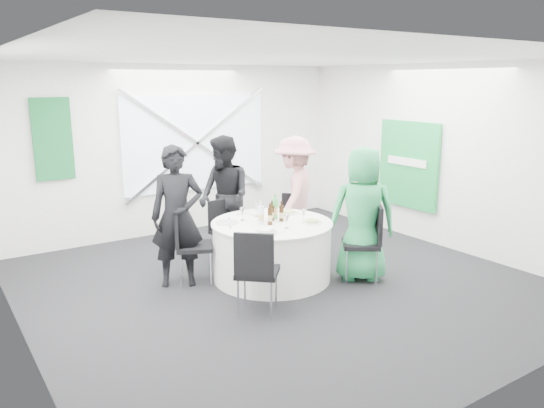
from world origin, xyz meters
TOP-DOWN VIEW (x-y plane):
  - floor at (0.00, 0.00)m, footprint 6.00×6.00m
  - ceiling at (0.00, 0.00)m, footprint 6.00×6.00m
  - wall_back at (0.00, 3.00)m, footprint 6.00×0.00m
  - wall_front at (0.00, -3.00)m, footprint 6.00×0.00m
  - wall_left at (-3.00, 0.00)m, footprint 0.00×6.00m
  - wall_right at (3.00, 0.00)m, footprint 0.00×6.00m
  - window_panel at (0.30, 2.96)m, footprint 2.60×0.03m
  - window_brace_a at (0.30, 2.92)m, footprint 2.63×0.05m
  - window_brace_b at (0.30, 2.92)m, footprint 2.63×0.05m
  - green_banner at (-2.00, 2.95)m, footprint 0.55×0.04m
  - green_sign at (2.94, 0.60)m, footprint 0.05×1.20m
  - banquet_table at (0.00, 0.20)m, footprint 1.56×1.56m
  - chair_back at (-0.15, 1.21)m, footprint 0.45×0.46m
  - chair_back_left at (-0.98, 0.66)m, footprint 0.60×0.60m
  - chair_back_right at (0.92, 1.01)m, footprint 0.55×0.55m
  - chair_front_right at (0.98, -0.55)m, footprint 0.64×0.64m
  - chair_front_left at (-0.79, -0.66)m, footprint 0.63×0.63m
  - person_man_back_left at (-1.09, 0.69)m, footprint 0.77×0.65m
  - person_man_back at (-0.05, 1.37)m, footprint 0.51×0.88m
  - person_woman_pink at (0.96, 1.02)m, footprint 1.19×1.13m
  - person_woman_green at (0.95, -0.45)m, footprint 1.01×0.93m
  - plate_back at (0.06, 0.74)m, footprint 0.28×0.28m
  - plate_back_left at (-0.50, 0.48)m, footprint 0.29×0.29m
  - plate_back_right at (0.45, 0.46)m, footprint 0.28×0.28m
  - plate_front_right at (0.41, -0.11)m, footprint 0.26×0.26m
  - plate_front_left at (-0.33, -0.18)m, footprint 0.29×0.29m
  - napkin at (-0.36, -0.21)m, footprint 0.24×0.21m
  - beer_bottle_a at (-0.11, 0.30)m, footprint 0.06×0.06m
  - beer_bottle_b at (0.05, 0.27)m, footprint 0.06×0.06m
  - beer_bottle_c at (0.13, 0.17)m, footprint 0.06×0.06m
  - beer_bottle_d at (-0.09, 0.12)m, footprint 0.06×0.06m
  - green_water_bottle at (0.13, 0.32)m, footprint 0.08×0.08m
  - clear_water_bottle at (-0.17, 0.21)m, footprint 0.08×0.08m
  - wine_glass_a at (-0.01, 0.56)m, footprint 0.07×0.07m
  - wine_glass_b at (0.34, -0.03)m, footprint 0.07×0.07m
  - wine_glass_c at (-0.01, -0.14)m, footprint 0.07×0.07m
  - wine_glass_d at (-0.26, 0.50)m, footprint 0.07×0.07m
  - fork_a at (-0.39, 0.62)m, footprint 0.09×0.14m
  - knife_a at (-0.57, 0.28)m, footprint 0.08×0.14m
  - fork_b at (0.56, 0.33)m, footprint 0.09×0.14m
  - knife_b at (0.35, 0.66)m, footprint 0.10×0.13m
  - fork_c at (0.15, 0.76)m, footprint 0.15×0.02m
  - knife_c at (-0.12, 0.76)m, footprint 0.15×0.03m

SIDE VIEW (x-z plane):
  - floor at x=0.00m, z-range 0.00..0.00m
  - banquet_table at x=0.00m, z-range 0.00..0.76m
  - chair_back_right at x=0.92m, z-range 0.07..0.93m
  - chair_back at x=-0.15m, z-range 0.07..0.95m
  - chair_front_left at x=-0.79m, z-range 0.09..1.07m
  - chair_back_left at x=-0.98m, z-range 0.09..1.07m
  - chair_front_right at x=0.98m, z-range 0.09..1.09m
  - fork_a at x=-0.39m, z-range 0.76..0.77m
  - knife_a at x=-0.57m, z-range 0.76..0.77m
  - fork_b at x=0.56m, z-range 0.76..0.77m
  - knife_b at x=0.35m, z-range 0.76..0.77m
  - fork_c at x=0.15m, z-range 0.76..0.77m
  - knife_c at x=-0.12m, z-range 0.76..0.77m
  - plate_back at x=0.06m, z-range 0.76..0.77m
  - plate_back_left at x=-0.50m, z-range 0.76..0.77m
  - plate_front_left at x=-0.33m, z-range 0.76..0.77m
  - plate_back_right at x=0.45m, z-range 0.76..0.80m
  - plate_front_right at x=0.41m, z-range 0.76..0.80m
  - napkin at x=-0.36m, z-range 0.78..0.83m
  - beer_bottle_a at x=-0.11m, z-range 0.73..0.98m
  - beer_bottle_b at x=0.05m, z-range 0.73..0.99m
  - beer_bottle_c at x=0.13m, z-range 0.73..1.00m
  - beer_bottle_d at x=-0.09m, z-range 0.73..1.00m
  - person_woman_green at x=0.95m, z-range 0.00..1.74m
  - person_woman_pink at x=0.96m, z-range 0.00..1.74m
  - clear_water_bottle at x=-0.17m, z-range 0.73..1.02m
  - wine_glass_a at x=-0.01m, z-range 0.80..0.97m
  - wine_glass_b at x=0.34m, z-range 0.80..0.97m
  - wine_glass_c at x=-0.01m, z-range 0.80..0.97m
  - wine_glass_d at x=-0.26m, z-range 0.80..0.97m
  - person_man_back at x=-0.05m, z-range 0.00..1.77m
  - person_man_back_left at x=-1.09m, z-range 0.00..1.78m
  - green_water_bottle at x=0.13m, z-range 0.73..1.06m
  - green_sign at x=2.94m, z-range 0.50..1.90m
  - wall_back at x=0.00m, z-range -1.60..4.40m
  - wall_front at x=0.00m, z-range -1.60..4.40m
  - wall_left at x=-3.00m, z-range -1.60..4.40m
  - wall_right at x=3.00m, z-range -1.60..4.40m
  - window_panel at x=0.30m, z-range 0.70..2.30m
  - window_brace_a at x=0.30m, z-range 0.58..2.42m
  - window_brace_b at x=0.30m, z-range 0.58..2.42m
  - green_banner at x=-2.00m, z-range 1.10..2.30m
  - ceiling at x=0.00m, z-range 2.80..2.80m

